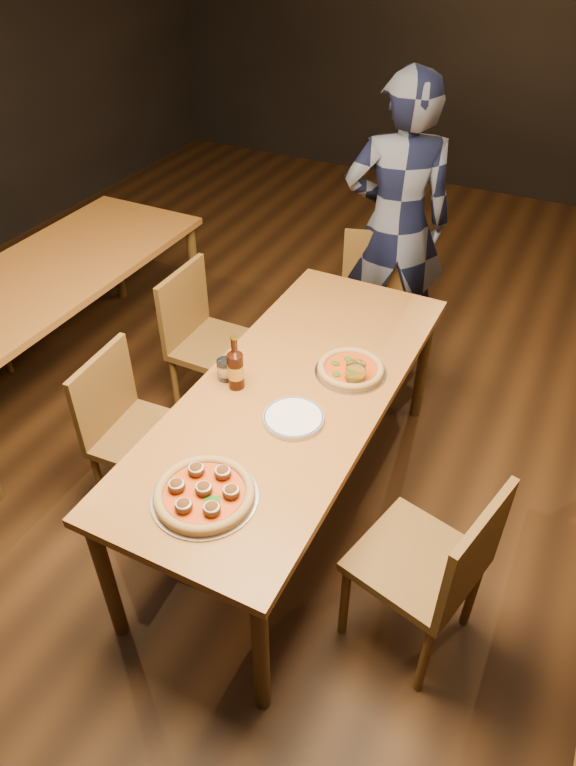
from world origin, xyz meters
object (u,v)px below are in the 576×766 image
at_px(chair_main_nw, 145,436).
at_px(pizza_margherita, 351,369).
at_px(chair_end, 373,309).
at_px(diner, 396,225).
at_px(plate_stack, 294,418).
at_px(chair_main_sw, 217,345).
at_px(pizza_meatball, 204,493).
at_px(water_glass, 226,369).
at_px(table_left, 48,283).
at_px(chair_main_e, 417,560).
at_px(amber_glass, 355,375).
at_px(table_main, 293,402).
at_px(beer_bottle, 236,370).

height_order(chair_main_nw, pizza_margherita, chair_main_nw).
xyz_separation_m(chair_end, pizza_margherita, (0.25, -1.01, 0.32)).
bearing_deg(diner, plate_stack, 70.98).
bearing_deg(chair_main_sw, pizza_meatball, -149.84).
height_order(plate_stack, diner, diner).
bearing_deg(pizza_margherita, pizza_meatball, -101.68).
xyz_separation_m(pizza_meatball, water_glass, (-0.29, 0.63, 0.02)).
distance_m(table_left, water_glass, 1.45).
relative_size(table_left, diner, 1.14).
bearing_deg(chair_end, chair_main_e, -81.76).
bearing_deg(table_left, amber_glass, -4.48).
xyz_separation_m(chair_end, diner, (0.01, 0.26, 0.43)).
bearing_deg(water_glass, pizza_margherita, 30.44).
bearing_deg(chair_end, pizza_meatball, -105.97).
distance_m(chair_main_sw, diner, 1.27).
bearing_deg(pizza_margherita, amber_glass, -55.71).
bearing_deg(chair_main_nw, table_left, 57.80).
relative_size(chair_main_e, diner, 0.53).
distance_m(chair_main_e, diner, 2.08).
distance_m(pizza_margherita, plate_stack, 0.41).
height_order(chair_main_sw, plate_stack, chair_main_sw).
relative_size(amber_glass, diner, 0.06).
bearing_deg(chair_main_nw, chair_main_e, -98.22).
relative_size(table_main, plate_stack, 8.08).
height_order(beer_bottle, diner, diner).
bearing_deg(chair_main_e, pizza_meatball, -53.49).
bearing_deg(beer_bottle, table_main, 22.07).
bearing_deg(pizza_meatball, diner, 91.34).
xyz_separation_m(chair_main_nw, amber_glass, (0.85, 0.43, 0.36)).
bearing_deg(chair_end, chair_main_nw, -128.03).
bearing_deg(table_main, chair_main_nw, -155.64).
xyz_separation_m(chair_main_nw, plate_stack, (0.72, 0.10, 0.32)).
bearing_deg(chair_main_nw, amber_glass, -66.69).
bearing_deg(water_glass, diner, 81.28).
distance_m(chair_end, water_glass, 1.35).
bearing_deg(table_left, chair_main_sw, 9.76).
height_order(pizza_margherita, diner, diner).
distance_m(table_left, chair_main_nw, 1.24).
relative_size(table_main, pizza_meatball, 5.17).
bearing_deg(plate_stack, chair_end, 96.44).
relative_size(chair_main_nw, beer_bottle, 3.47).
bearing_deg(beer_bottle, pizza_meatball, -70.10).
distance_m(pizza_margherita, diner, 1.30).
height_order(chair_main_nw, chair_main_e, chair_main_e).
bearing_deg(chair_main_sw, beer_bottle, -140.61).
height_order(table_main, chair_main_e, chair_main_e).
xyz_separation_m(chair_main_e, pizza_margherita, (-0.54, 0.61, 0.31)).
xyz_separation_m(chair_main_nw, water_glass, (0.33, 0.22, 0.36)).
relative_size(chair_main_nw, pizza_margherita, 2.75).
xyz_separation_m(chair_main_nw, pizza_meatball, (0.62, -0.41, 0.33)).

